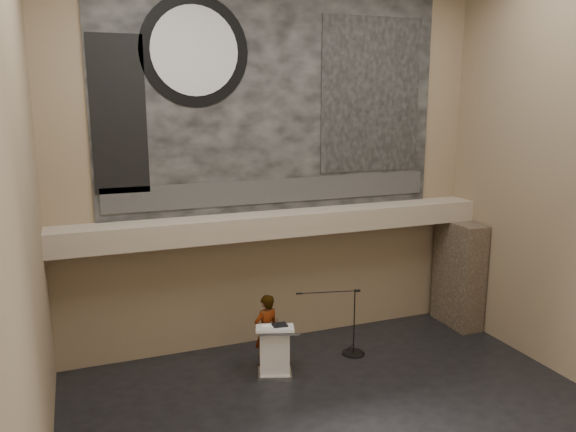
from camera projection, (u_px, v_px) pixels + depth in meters
name	position (u px, v px, depth m)	size (l,w,h in m)	color
floor	(352.00, 424.00, 10.08)	(10.00, 10.00, 0.00)	black
wall_back	(276.00, 164.00, 12.85)	(10.00, 0.02, 8.50)	#8D7A59
wall_front	(548.00, 253.00, 5.54)	(10.00, 0.02, 8.50)	#8D7A59
wall_left	(23.00, 213.00, 7.45)	(0.02, 8.00, 8.50)	#8D7A59
soffit	(282.00, 223.00, 12.76)	(10.00, 0.80, 0.50)	gray
sprinkler_left	(214.00, 242.00, 12.21)	(0.04, 0.04, 0.06)	#B2893D
sprinkler_right	(357.00, 229.00, 13.43)	(0.04, 0.04, 0.06)	#B2893D
banner	(276.00, 100.00, 12.52)	(8.00, 0.05, 5.00)	black
banner_text_strip	(277.00, 191.00, 12.91)	(7.76, 0.02, 0.55)	#2F2F2F
banner_clock_rim	(195.00, 51.00, 11.65)	(2.30, 2.30, 0.02)	black
banner_clock_face	(195.00, 51.00, 11.63)	(1.84, 1.84, 0.02)	silver
banner_building_print	(371.00, 96.00, 13.31)	(2.60, 0.02, 3.60)	black
banner_brick_print	(119.00, 115.00, 11.36)	(1.10, 0.02, 3.20)	black
stone_pier	(459.00, 274.00, 14.30)	(0.60, 1.40, 2.70)	#3D3125
lectern	(275.00, 351.00, 11.75)	(0.92, 0.78, 1.14)	silver
binder	(280.00, 325.00, 11.66)	(0.30, 0.24, 0.04)	black
papers	(268.00, 327.00, 11.60)	(0.23, 0.32, 0.01)	white
speaker_person	(266.00, 331.00, 12.07)	(0.60, 0.39, 1.65)	white
mic_stand	(351.00, 344.00, 12.81)	(1.57, 0.57, 1.55)	black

